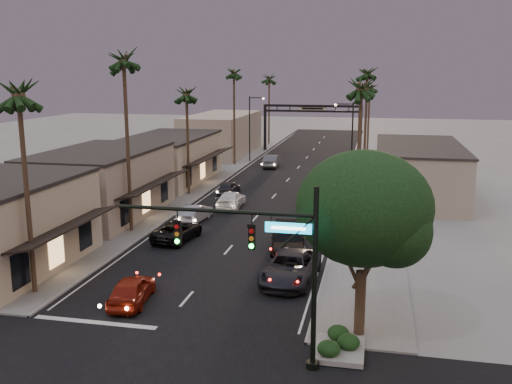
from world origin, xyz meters
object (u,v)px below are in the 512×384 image
at_px(palm_rb, 368,70).
at_px(curbside_near, 290,267).
at_px(palm_la, 18,87).
at_px(palm_ra, 361,83).
at_px(traffic_signal, 268,250).
at_px(streetlight_left, 252,123).
at_px(corner_tree, 365,213).
at_px(palm_ld, 234,70).
at_px(palm_lc, 186,90).
at_px(palm_rc, 370,85).
at_px(oncoming_silver, 195,213).
at_px(streetlight_right, 350,136).
at_px(oncoming_pickup, 178,231).
at_px(palm_lb, 123,55).
at_px(palm_far, 269,76).
at_px(arch, 312,116).
at_px(curbside_black, 288,240).
at_px(oncoming_red, 132,290).

bearing_deg(palm_rb, curbside_near, -96.54).
height_order(palm_la, palm_ra, same).
bearing_deg(traffic_signal, streetlight_left, 103.14).
distance_m(streetlight_left, palm_ra, 37.87).
relative_size(corner_tree, palm_ld, 0.62).
bearing_deg(curbside_near, palm_lc, 126.85).
relative_size(palm_rc, oncoming_silver, 2.82).
relative_size(streetlight_right, oncoming_pickup, 1.79).
bearing_deg(palm_ra, palm_la, -138.91).
relative_size(palm_lb, palm_rb, 1.07).
bearing_deg(palm_far, palm_lb, -90.31).
xyz_separation_m(streetlight_right, streetlight_left, (-13.84, 13.00, 0.00)).
bearing_deg(palm_rb, palm_ld, 147.40).
xyz_separation_m(traffic_signal, curbside_near, (-0.54, 9.92, -4.24)).
bearing_deg(palm_rc, traffic_signal, -92.78).
xyz_separation_m(corner_tree, curbside_near, (-4.33, 6.47, -5.13)).
height_order(arch, streetlight_left, streetlight_left).
bearing_deg(palm_lb, oncoming_pickup, -18.76).
distance_m(palm_lb, curbside_black, 18.08).
relative_size(palm_lb, oncoming_red, 3.44).
xyz_separation_m(palm_ra, palm_far, (-16.90, 54.00, 0.00)).
relative_size(palm_lc, palm_ld, 0.86).
distance_m(palm_lb, palm_far, 56.03).
bearing_deg(palm_rc, oncoming_pickup, -106.50).
distance_m(arch, palm_lc, 35.41).
relative_size(palm_ra, palm_rb, 0.93).
bearing_deg(palm_la, palm_far, 89.75).
distance_m(traffic_signal, palm_far, 75.58).
height_order(palm_ld, palm_far, palm_ld).
bearing_deg(palm_lb, palm_ld, 90.00).
relative_size(arch, oncoming_red, 3.44).
bearing_deg(streetlight_right, palm_far, 114.76).
height_order(streetlight_left, curbside_near, streetlight_left).
bearing_deg(oncoming_red, oncoming_silver, -90.88).
height_order(arch, palm_lc, palm_lc).
bearing_deg(streetlight_left, streetlight_right, -43.21).
bearing_deg(oncoming_red, palm_ra, -134.40).
height_order(palm_ra, palm_rb, palm_rb).
xyz_separation_m(palm_la, palm_ra, (17.20, 15.00, 0.00)).
height_order(streetlight_left, palm_lb, palm_lb).
bearing_deg(palm_rb, streetlight_left, 137.95).
distance_m(oncoming_red, oncoming_pickup, 11.73).
height_order(palm_la, oncoming_pickup, palm_la).
distance_m(streetlight_left, palm_far, 20.96).
bearing_deg(curbside_black, arch, 86.80).
xyz_separation_m(corner_tree, palm_far, (-17.78, 70.55, 5.46)).
bearing_deg(oncoming_pickup, palm_far, -79.08).
relative_size(arch, palm_lb, 1.00).
distance_m(palm_rb, curbside_black, 27.54).
relative_size(curbside_near, curbside_black, 1.07).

